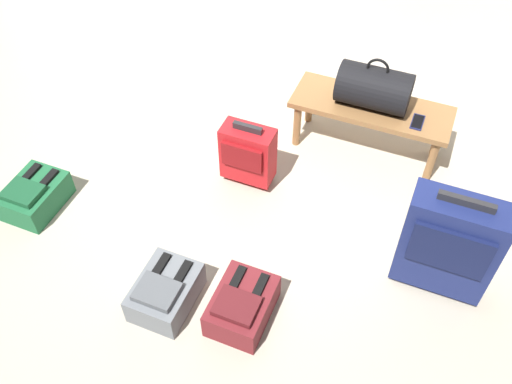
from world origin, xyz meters
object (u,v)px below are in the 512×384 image
(bench, at_px, (371,112))
(backpack_maroon, at_px, (242,306))
(cell_phone, at_px, (418,122))
(suitcase_small_red, at_px, (248,153))
(backpack_grey, at_px, (165,292))
(backpack_green, at_px, (34,196))
(duffel_bag_black, at_px, (374,88))
(suitcase_upright_navy, at_px, (449,244))

(bench, relative_size, backpack_maroon, 2.63)
(cell_phone, relative_size, suitcase_small_red, 0.31)
(backpack_maroon, xyz_separation_m, backpack_grey, (-0.40, -0.08, 0.00))
(backpack_maroon, bearing_deg, backpack_green, 171.38)
(suitcase_small_red, height_order, backpack_grey, suitcase_small_red)
(backpack_grey, bearing_deg, suitcase_small_red, 86.75)
(backpack_maroon, distance_m, backpack_green, 1.46)
(bench, height_order, backpack_maroon, bench)
(duffel_bag_black, distance_m, suitcase_upright_navy, 1.11)
(bench, height_order, backpack_green, bench)
(cell_phone, bearing_deg, suitcase_small_red, -150.24)
(duffel_bag_black, xyz_separation_m, suitcase_small_red, (-0.60, -0.57, -0.26))
(cell_phone, distance_m, backpack_maroon, 1.54)
(bench, distance_m, backpack_maroon, 1.51)
(bench, relative_size, suitcase_small_red, 2.17)
(backpack_green, bearing_deg, backpack_maroon, -8.62)
(suitcase_upright_navy, xyz_separation_m, backpack_maroon, (-0.88, -0.57, -0.26))
(cell_phone, bearing_deg, backpack_green, -149.16)
(cell_phone, bearing_deg, backpack_maroon, -111.39)
(backpack_green, bearing_deg, suitcase_upright_navy, 8.57)
(suitcase_small_red, height_order, backpack_maroon, suitcase_small_red)
(suitcase_small_red, relative_size, backpack_maroon, 1.21)
(duffel_bag_black, xyz_separation_m, cell_phone, (0.30, -0.06, -0.13))
(duffel_bag_black, relative_size, suitcase_small_red, 0.96)
(bench, distance_m, suitcase_upright_navy, 1.10)
(bench, bearing_deg, backpack_green, -143.71)
(backpack_maroon, bearing_deg, backpack_grey, -169.31)
(backpack_maroon, height_order, backpack_green, same)
(suitcase_upright_navy, bearing_deg, backpack_green, -171.43)
(cell_phone, relative_size, backpack_grey, 0.38)
(cell_phone, relative_size, suitcase_upright_navy, 0.21)
(backpack_green, bearing_deg, cell_phone, 30.84)
(cell_phone, distance_m, backpack_grey, 1.79)
(backpack_grey, bearing_deg, duffel_bag_black, 67.19)
(suitcase_upright_navy, bearing_deg, backpack_grey, -153.26)
(duffel_bag_black, bearing_deg, suitcase_small_red, -136.14)
(suitcase_small_red, distance_m, backpack_grey, 0.99)
(duffel_bag_black, height_order, backpack_maroon, duffel_bag_black)
(suitcase_small_red, bearing_deg, duffel_bag_black, 43.86)
(suitcase_upright_navy, height_order, backpack_grey, suitcase_upright_navy)
(suitcase_small_red, bearing_deg, backpack_grey, -93.25)
(suitcase_upright_navy, relative_size, suitcase_small_red, 1.50)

